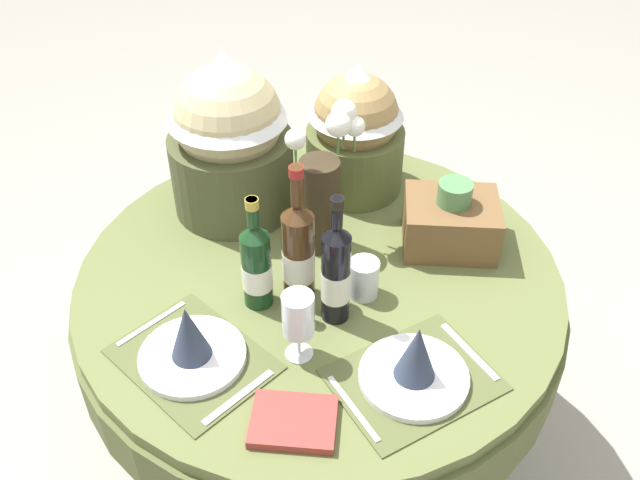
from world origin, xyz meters
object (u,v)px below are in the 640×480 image
object	(u,v)px
tumbler_near_left	(364,278)
wine_bottle_centre	(256,265)
woven_basket_side_right	(451,221)
flower_vase	(323,188)
dining_table	(319,309)
place_setting_left	(191,346)
place_setting_right	(415,366)
wine_bottle_right	(298,251)
wine_bottle_left	(336,273)
gift_tub_back_left	(229,130)
gift_tub_back_centre	(356,125)
book_on_table	(293,421)
wine_glass_left	(298,316)

from	to	relation	value
tumbler_near_left	wine_bottle_centre	bearing A→B (deg)	-169.87
woven_basket_side_right	wine_bottle_centre	bearing A→B (deg)	-151.41
wine_bottle_centre	flower_vase	bearing A→B (deg)	59.55
dining_table	place_setting_left	world-z (taller)	place_setting_left
place_setting_right	wine_bottle_centre	world-z (taller)	wine_bottle_centre
wine_bottle_centre	woven_basket_side_right	size ratio (longest dim) A/B	1.27
wine_bottle_right	woven_basket_side_right	bearing A→B (deg)	31.25
wine_bottle_left	gift_tub_back_left	size ratio (longest dim) A/B	0.74
gift_tub_back_left	place_setting_left	bearing A→B (deg)	-90.04
place_setting_left	wine_bottle_right	world-z (taller)	wine_bottle_right
wine_bottle_left	wine_bottle_centre	distance (m)	0.19
gift_tub_back_centre	wine_bottle_right	bearing A→B (deg)	-103.64
dining_table	tumbler_near_left	world-z (taller)	tumbler_near_left
woven_basket_side_right	flower_vase	bearing A→B (deg)	-176.37
gift_tub_back_centre	dining_table	bearing A→B (deg)	-100.68
flower_vase	wine_bottle_right	distance (m)	0.22
dining_table	book_on_table	world-z (taller)	book_on_table
gift_tub_back_left	wine_bottle_centre	bearing A→B (deg)	-72.60
tumbler_near_left	book_on_table	distance (m)	0.42
wine_bottle_right	gift_tub_back_left	bearing A→B (deg)	121.24
place_setting_left	place_setting_right	xyz separation A→B (m)	(0.49, -0.02, 0.00)
place_setting_left	book_on_table	size ratio (longest dim) A/B	2.45
wine_bottle_right	woven_basket_side_right	distance (m)	0.45
wine_glass_left	book_on_table	world-z (taller)	wine_glass_left
wine_bottle_centre	woven_basket_side_right	bearing A→B (deg)	28.59
place_setting_right	wine_glass_left	bearing A→B (deg)	167.44
dining_table	tumbler_near_left	distance (m)	0.23
wine_bottle_left	tumbler_near_left	bearing A→B (deg)	50.96
place_setting_left	gift_tub_back_centre	world-z (taller)	gift_tub_back_centre
wine_glass_left	gift_tub_back_centre	bearing A→B (deg)	81.64
tumbler_near_left	book_on_table	size ratio (longest dim) A/B	0.58
place_setting_right	wine_bottle_centre	size ratio (longest dim) A/B	1.39
dining_table	gift_tub_back_left	size ratio (longest dim) A/B	2.69
place_setting_right	gift_tub_back_left	size ratio (longest dim) A/B	0.91
wine_glass_left	woven_basket_side_right	world-z (taller)	woven_basket_side_right
book_on_table	gift_tub_back_left	bearing A→B (deg)	109.35
place_setting_left	wine_bottle_centre	bearing A→B (deg)	58.31
wine_bottle_centre	woven_basket_side_right	distance (m)	0.54
wine_bottle_left	gift_tub_back_left	world-z (taller)	gift_tub_back_left
gift_tub_back_centre	woven_basket_side_right	distance (m)	0.38
dining_table	flower_vase	bearing A→B (deg)	89.54
flower_vase	gift_tub_back_centre	bearing A→B (deg)	74.95
place_setting_right	gift_tub_back_centre	bearing A→B (deg)	102.12
book_on_table	gift_tub_back_centre	world-z (taller)	gift_tub_back_centre
gift_tub_back_centre	wine_bottle_centre	bearing A→B (deg)	-112.67
place_setting_left	wine_bottle_right	xyz separation A→B (m)	(0.22, 0.23, 0.09)
wine_bottle_centre	wine_glass_left	world-z (taller)	wine_bottle_centre
place_setting_left	wine_bottle_right	size ratio (longest dim) A/B	1.14
place_setting_left	gift_tub_back_centre	xyz separation A→B (m)	(0.33, 0.70, 0.16)
woven_basket_side_right	wine_bottle_right	bearing A→B (deg)	-148.75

